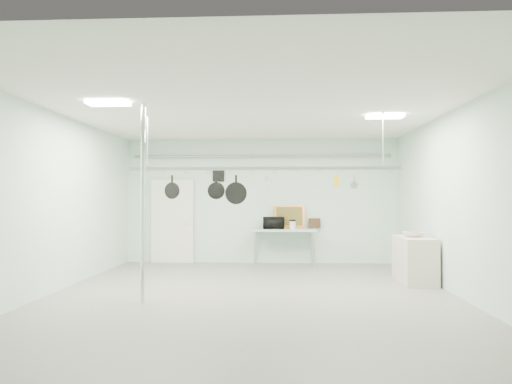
# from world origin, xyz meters

# --- Properties ---
(floor) EXTENTS (8.00, 8.00, 0.00)m
(floor) POSITION_xyz_m (0.00, 0.00, 0.00)
(floor) COLOR gray
(floor) RESTS_ON ground
(ceiling) EXTENTS (7.00, 8.00, 0.02)m
(ceiling) POSITION_xyz_m (0.00, 0.00, 3.19)
(ceiling) COLOR silver
(ceiling) RESTS_ON back_wall
(back_wall) EXTENTS (7.00, 0.02, 3.20)m
(back_wall) POSITION_xyz_m (0.00, 3.99, 1.60)
(back_wall) COLOR #B2D6C4
(back_wall) RESTS_ON floor
(right_wall) EXTENTS (0.02, 8.00, 3.20)m
(right_wall) POSITION_xyz_m (3.49, 0.00, 1.60)
(right_wall) COLOR #B2D6C4
(right_wall) RESTS_ON floor
(door) EXTENTS (1.10, 0.10, 2.20)m
(door) POSITION_xyz_m (-2.30, 3.94, 1.05)
(door) COLOR silver
(door) RESTS_ON floor
(wall_vent) EXTENTS (0.30, 0.04, 0.30)m
(wall_vent) POSITION_xyz_m (-1.10, 3.97, 2.25)
(wall_vent) COLOR black
(wall_vent) RESTS_ON back_wall
(conduit_pipe) EXTENTS (6.60, 0.07, 0.07)m
(conduit_pipe) POSITION_xyz_m (0.00, 3.90, 2.75)
(conduit_pipe) COLOR gray
(conduit_pipe) RESTS_ON back_wall
(chrome_pole) EXTENTS (0.08, 0.08, 3.20)m
(chrome_pole) POSITION_xyz_m (-1.70, -0.60, 1.60)
(chrome_pole) COLOR silver
(chrome_pole) RESTS_ON floor
(prep_table) EXTENTS (1.60, 0.70, 0.91)m
(prep_table) POSITION_xyz_m (0.60, 3.60, 0.83)
(prep_table) COLOR #9BB7AB
(prep_table) RESTS_ON floor
(side_cabinet) EXTENTS (0.60, 1.20, 0.90)m
(side_cabinet) POSITION_xyz_m (3.15, 1.40, 0.45)
(side_cabinet) COLOR beige
(side_cabinet) RESTS_ON floor
(pot_rack) EXTENTS (4.80, 0.06, 1.00)m
(pot_rack) POSITION_xyz_m (0.20, 0.30, 2.23)
(pot_rack) COLOR #B7B7BC
(pot_rack) RESTS_ON ceiling
(light_panel_left) EXTENTS (0.65, 0.30, 0.05)m
(light_panel_left) POSITION_xyz_m (-2.20, -0.80, 3.16)
(light_panel_left) COLOR white
(light_panel_left) RESTS_ON ceiling
(light_panel_right) EXTENTS (0.65, 0.30, 0.05)m
(light_panel_right) POSITION_xyz_m (2.40, 0.60, 3.16)
(light_panel_right) COLOR white
(light_panel_right) RESTS_ON ceiling
(microwave) EXTENTS (0.54, 0.37, 0.29)m
(microwave) POSITION_xyz_m (0.34, 3.62, 1.05)
(microwave) COLOR black
(microwave) RESTS_ON prep_table
(coffee_canister) EXTENTS (0.15, 0.15, 0.20)m
(coffee_canister) POSITION_xyz_m (0.80, 3.41, 1.00)
(coffee_canister) COLOR silver
(coffee_canister) RESTS_ON prep_table
(painting_large) EXTENTS (0.78, 0.16, 0.58)m
(painting_large) POSITION_xyz_m (0.73, 3.90, 1.20)
(painting_large) COLOR #CC7D36
(painting_large) RESTS_ON prep_table
(painting_small) EXTENTS (0.30, 0.09, 0.25)m
(painting_small) POSITION_xyz_m (1.38, 3.90, 1.03)
(painting_small) COLOR #342012
(painting_small) RESTS_ON prep_table
(fruit_bowl) EXTENTS (0.49, 0.49, 0.10)m
(fruit_bowl) POSITION_xyz_m (3.13, 1.40, 0.95)
(fruit_bowl) COLOR silver
(fruit_bowl) RESTS_ON side_cabinet
(skillet_left) EXTENTS (0.30, 0.14, 0.41)m
(skillet_left) POSITION_xyz_m (-1.45, 0.30, 1.88)
(skillet_left) COLOR black
(skillet_left) RESTS_ON pot_rack
(skillet_mid) EXTENTS (0.31, 0.09, 0.41)m
(skillet_mid) POSITION_xyz_m (-0.65, 0.30, 1.88)
(skillet_mid) COLOR black
(skillet_mid) RESTS_ON pot_rack
(skillet_right) EXTENTS (0.39, 0.18, 0.53)m
(skillet_right) POSITION_xyz_m (-0.29, 0.30, 1.82)
(skillet_right) COLOR black
(skillet_right) RESTS_ON pot_rack
(whisk) EXTENTS (0.22, 0.22, 0.35)m
(whisk) POSITION_xyz_m (0.25, 0.30, 1.91)
(whisk) COLOR silver
(whisk) RESTS_ON pot_rack
(grater) EXTENTS (0.10, 0.03, 0.23)m
(grater) POSITION_xyz_m (1.49, 0.30, 1.97)
(grater) COLOR #CDD118
(grater) RESTS_ON pot_rack
(saucepan) EXTENTS (0.15, 0.12, 0.24)m
(saucepan) POSITION_xyz_m (1.80, 0.30, 1.97)
(saucepan) COLOR silver
(saucepan) RESTS_ON pot_rack
(fruit_cluster) EXTENTS (0.24, 0.24, 0.09)m
(fruit_cluster) POSITION_xyz_m (3.13, 1.40, 0.99)
(fruit_cluster) COLOR #B51610
(fruit_cluster) RESTS_ON fruit_bowl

